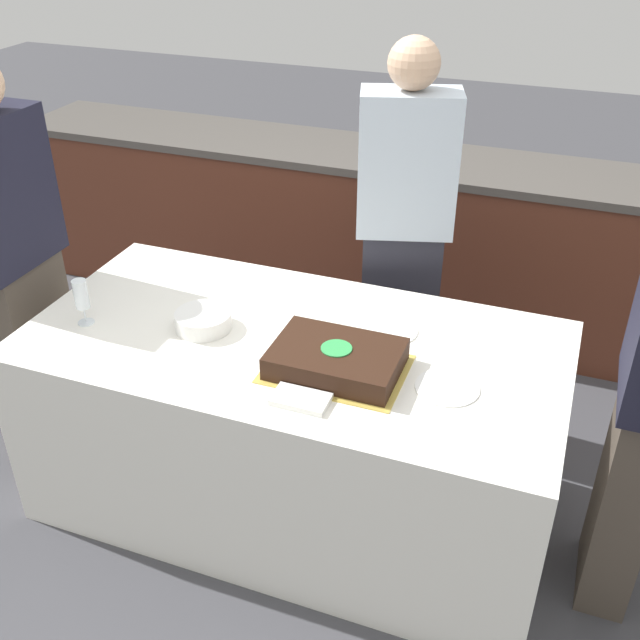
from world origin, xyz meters
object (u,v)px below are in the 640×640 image
object	(u,v)px
person_cutting_cake	(403,241)
person_seated_left	(16,263)
plate_stack	(203,321)
wine_glass	(81,296)
cake	(336,359)

from	to	relation	value
person_cutting_cake	person_seated_left	bearing A→B (deg)	10.51
plate_stack	person_cutting_cake	world-z (taller)	person_cutting_cake
wine_glass	person_seated_left	distance (m)	0.46
cake	plate_stack	bearing A→B (deg)	171.84
plate_stack	person_cutting_cake	distance (m)	0.91
cake	person_cutting_cake	distance (m)	0.82
plate_stack	wine_glass	world-z (taller)	wine_glass
cake	plate_stack	world-z (taller)	cake
cake	person_cutting_cake	bearing A→B (deg)	90.00
cake	person_seated_left	world-z (taller)	person_seated_left
cake	wine_glass	distance (m)	0.95
cake	person_seated_left	size ratio (longest dim) A/B	0.28
cake	plate_stack	distance (m)	0.54
cake	person_cutting_cake	size ratio (longest dim) A/B	0.27
wine_glass	person_cutting_cake	xyz separation A→B (m)	(0.95, 0.86, -0.01)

